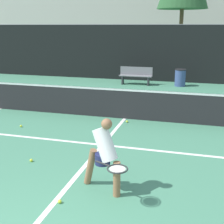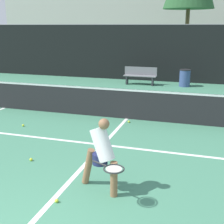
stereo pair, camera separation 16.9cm
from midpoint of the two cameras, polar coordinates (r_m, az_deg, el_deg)
court_service_line at (r=7.72m, az=-2.38°, el=-6.04°), size 8.25×0.10×0.01m
court_center_mark at (r=7.08m, az=-4.24°, el=-8.14°), size 0.10×6.15×0.01m
net at (r=9.71m, az=1.87°, el=1.67°), size 11.09×0.09×1.07m
fence_back at (r=16.52m, az=7.99°, el=10.57°), size 24.00×0.06×2.90m
player_practicing at (r=5.40m, az=-2.30°, el=-7.46°), size 1.04×0.87×1.36m
tennis_ball_scattered_1 at (r=9.42m, az=-16.80°, el=-2.47°), size 0.07×0.07×0.07m
tennis_ball_scattered_3 at (r=5.45m, az=-10.47°, el=-15.79°), size 0.07×0.07×0.07m
tennis_ball_scattered_4 at (r=7.05m, az=-15.23°, el=-8.53°), size 0.07×0.07×0.07m
tennis_ball_scattered_5 at (r=9.45m, az=2.25°, el=-1.74°), size 0.07×0.07×0.07m
courtside_bench at (r=15.54m, az=4.06°, el=6.75°), size 1.61×0.38×0.86m
trash_bin at (r=15.41m, az=12.06°, el=6.17°), size 0.53×0.53×0.82m
building_far at (r=30.16m, az=11.91°, el=15.49°), size 36.00×2.40×5.92m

